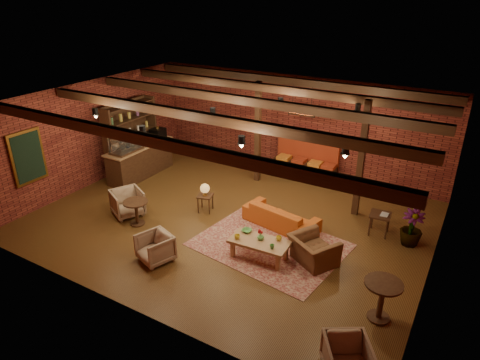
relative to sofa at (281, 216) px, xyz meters
The scene contains 29 objects.
floor 1.40m from the sofa, 164.91° to the right, with size 10.00×10.00×0.00m, color #39200E.
ceiling 3.21m from the sofa, 164.91° to the right, with size 10.00×8.00×0.02m, color black.
wall_back 4.09m from the sofa, 109.86° to the left, with size 10.00×0.02×3.20m, color maroon.
wall_front 4.73m from the sofa, 106.82° to the right, with size 10.00×0.02×3.20m, color maroon.
wall_left 6.46m from the sofa, behind, with size 0.02×8.00×3.20m, color maroon.
wall_right 3.92m from the sofa, ahead, with size 0.02×8.00×3.20m, color maroon.
ceiling_beams 3.10m from the sofa, 164.91° to the right, with size 9.80×6.40×0.22m, color black, non-canonical shape.
ceiling_pipe 3.13m from the sofa, 136.61° to the left, with size 0.12×0.12×9.60m, color black.
post_left 3.23m from the sofa, 130.49° to the left, with size 0.16×0.16×3.20m, color black.
post_right 2.57m from the sofa, 47.96° to the left, with size 0.16×0.16×3.20m, color black.
service_counter 5.48m from the sofa, behind, with size 0.80×2.50×1.60m, color black, non-canonical shape.
plant_counter 5.46m from the sofa, behind, with size 0.35×0.39×0.30m, color #337F33.
shelving_hutch 5.93m from the sofa, behind, with size 0.52×2.00×2.40m, color black, non-canonical shape.
chalkboard_menu 6.91m from the sofa, 156.97° to the right, with size 0.08×0.96×1.46m, color black.
banquette 3.28m from the sofa, 102.65° to the left, with size 2.10×0.70×1.00m, color #A4341B, non-canonical shape.
service_sign 3.50m from the sofa, 104.64° to the left, with size 0.86×0.06×0.30m, color #FA5019.
ceiling_spotlights 2.91m from the sofa, 164.91° to the right, with size 6.40×4.40×0.28m, color black, non-canonical shape.
rug 1.02m from the sofa, 80.36° to the right, with size 3.40×2.60×0.01m, color maroon.
sofa is the anchor object (origin of this frame).
coffee_table 1.58m from the sofa, 83.31° to the right, with size 1.39×0.74×0.72m.
side_table_lamp 2.22m from the sofa, behind, with size 0.49×0.49×0.83m.
round_table_left 3.79m from the sofa, 151.06° to the right, with size 0.64×0.64×0.67m.
armchair_a 4.19m from the sofa, 157.97° to the right, with size 0.78×0.73×0.80m, color #BBA891.
armchair_b 3.38m from the sofa, 122.41° to the right, with size 0.71×0.66×0.73m, color #BBA891.
armchair_right 1.73m from the sofa, 39.61° to the right, with size 0.98×0.64×0.86m, color brown.
side_table_book 2.49m from the sofa, 21.50° to the left, with size 0.55×0.55×0.58m.
round_table_right 3.78m from the sofa, 35.16° to the right, with size 0.71×0.71×0.83m.
armchair_far 4.74m from the sofa, 51.85° to the right, with size 0.71×0.67×0.73m, color #BBA891.
plant_tall 3.37m from the sofa, 14.33° to the left, with size 1.56×1.56×2.79m, color #4C7F4C.
Camera 1 is at (5.32, -8.59, 5.78)m, focal length 32.00 mm.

